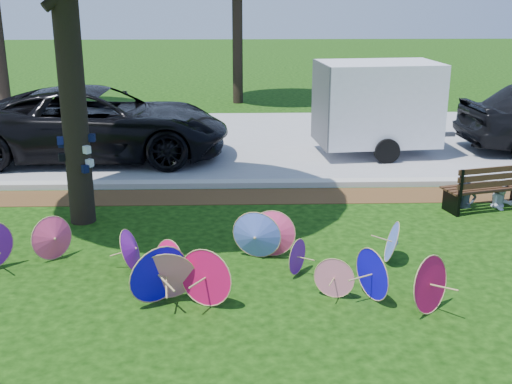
# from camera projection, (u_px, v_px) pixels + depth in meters

# --- Properties ---
(ground) EXTENTS (90.00, 90.00, 0.00)m
(ground) POSITION_uv_depth(u_px,v_px,m) (223.00, 303.00, 8.50)
(ground) COLOR black
(ground) RESTS_ON ground
(mulch_strip) EXTENTS (90.00, 1.00, 0.01)m
(mulch_strip) POSITION_uv_depth(u_px,v_px,m) (227.00, 197.00, 12.78)
(mulch_strip) COLOR #472D16
(mulch_strip) RESTS_ON ground
(curb) EXTENTS (90.00, 0.30, 0.12)m
(curb) POSITION_uv_depth(u_px,v_px,m) (228.00, 184.00, 13.43)
(curb) COLOR #B7B5AD
(curb) RESTS_ON ground
(street) EXTENTS (90.00, 8.00, 0.01)m
(street) POSITION_uv_depth(u_px,v_px,m) (230.00, 141.00, 17.40)
(street) COLOR gray
(street) RESTS_ON ground
(parasol_pile) EXTENTS (6.77, 2.43, 0.85)m
(parasol_pile) POSITION_uv_depth(u_px,v_px,m) (219.00, 259.00, 8.97)
(parasol_pile) COLOR #D10C4E
(parasol_pile) RESTS_ON ground
(black_van) EXTENTS (6.24, 2.91, 1.73)m
(black_van) POSITION_uv_depth(u_px,v_px,m) (99.00, 123.00, 15.43)
(black_van) COLOR black
(black_van) RESTS_ON ground
(cargo_trailer) EXTENTS (2.99, 2.06, 2.57)m
(cargo_trailer) POSITION_uv_depth(u_px,v_px,m) (378.00, 103.00, 15.68)
(cargo_trailer) COLOR white
(cargo_trailer) RESTS_ON ground
(park_bench) EXTENTS (1.79, 1.05, 0.88)m
(park_bench) POSITION_uv_depth(u_px,v_px,m) (486.00, 186.00, 12.00)
(park_bench) COLOR black
(park_bench) RESTS_ON ground
(person_left) EXTENTS (0.44, 0.29, 1.17)m
(person_left) POSITION_uv_depth(u_px,v_px,m) (468.00, 178.00, 11.99)
(person_left) COLOR #3E4754
(person_left) RESTS_ON ground
(person_right) EXTENTS (0.59, 0.49, 1.08)m
(person_right) POSITION_uv_depth(u_px,v_px,m) (504.00, 180.00, 12.03)
(person_right) COLOR silver
(person_right) RESTS_ON ground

